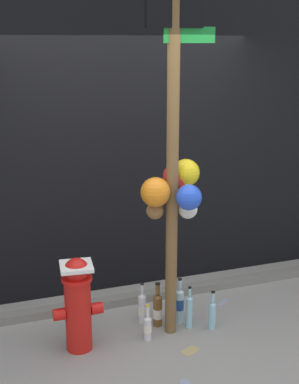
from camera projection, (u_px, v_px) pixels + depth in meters
ground_plane at (169, 348)px, 4.40m from camera, size 14.00×14.00×0.00m
building_wall at (121, 126)px, 5.16m from camera, size 10.00×0.20×3.31m
curb_strip at (137, 298)px, 5.18m from camera, size 8.00×0.12×0.08m
memorial_post at (175, 162)px, 4.26m from camera, size 0.62×0.51×2.90m
fire_hydrant at (78, 302)px, 4.29m from camera, size 0.41×0.28×0.80m
bottle_0 at (142, 308)px, 4.76m from camera, size 0.07×0.07×0.38m
bottle_1 at (189, 310)px, 4.68m from camera, size 0.06×0.06×0.39m
bottle_2 at (148, 326)px, 4.50m from camera, size 0.07×0.07×0.32m
bottle_3 at (180, 304)px, 4.76m from camera, size 0.08×0.08×0.43m
bottle_4 at (158, 309)px, 4.71m from camera, size 0.08×0.08×0.41m
bottle_5 at (212, 313)px, 4.66m from camera, size 0.06×0.06×0.36m
litter_0 at (190, 351)px, 4.36m from camera, size 0.18×0.15×0.01m
litter_1 at (223, 302)px, 5.16m from camera, size 0.15×0.13×0.01m
litter_2 at (185, 382)px, 3.96m from camera, size 0.08×0.09×0.01m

